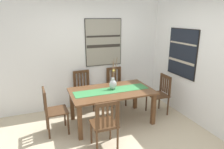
# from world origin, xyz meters

# --- Properties ---
(ground_plane) EXTENTS (6.40, 6.40, 0.03)m
(ground_plane) POSITION_xyz_m (0.00, 0.00, -0.01)
(ground_plane) COLOR beige
(wall_back) EXTENTS (6.40, 0.12, 2.70)m
(wall_back) POSITION_xyz_m (0.00, 1.86, 1.35)
(wall_back) COLOR white
(wall_back) RESTS_ON ground_plane
(wall_side) EXTENTS (0.12, 6.40, 2.70)m
(wall_side) POSITION_xyz_m (1.86, 0.00, 1.35)
(wall_side) COLOR white
(wall_side) RESTS_ON ground_plane
(dining_table) EXTENTS (1.71, 0.98, 0.72)m
(dining_table) POSITION_xyz_m (0.13, 0.76, 0.62)
(dining_table) COLOR brown
(dining_table) RESTS_ON ground_plane
(table_runner) EXTENTS (1.58, 0.36, 0.01)m
(table_runner) POSITION_xyz_m (0.13, 0.76, 0.72)
(table_runner) COLOR #388447
(table_runner) RESTS_ON dining_table
(centerpiece_vase) EXTENTS (0.21, 0.22, 0.66)m
(centerpiece_vase) POSITION_xyz_m (0.18, 0.81, 0.85)
(centerpiece_vase) COLOR silver
(centerpiece_vase) RESTS_ON dining_table
(chair_0) EXTENTS (0.44, 0.44, 0.95)m
(chair_0) POSITION_xyz_m (-0.29, 1.60, 0.50)
(chair_0) COLOR #4C301C
(chair_0) RESTS_ON ground_plane
(chair_1) EXTENTS (0.43, 0.43, 0.95)m
(chair_1) POSITION_xyz_m (0.56, 1.60, 0.50)
(chair_1) COLOR #4C301C
(chair_1) RESTS_ON ground_plane
(chair_2) EXTENTS (0.42, 0.42, 0.93)m
(chair_2) POSITION_xyz_m (-0.31, -0.09, 0.49)
(chair_2) COLOR #4C301C
(chair_2) RESTS_ON ground_plane
(chair_3) EXTENTS (0.43, 0.43, 0.92)m
(chair_3) POSITION_xyz_m (1.33, 0.75, 0.49)
(chair_3) COLOR #4C301C
(chair_3) RESTS_ON ground_plane
(chair_4) EXTENTS (0.44, 0.44, 0.92)m
(chair_4) POSITION_xyz_m (-1.07, 0.76, 0.49)
(chair_4) COLOR #4C301C
(chair_4) RESTS_ON ground_plane
(painting_on_back_wall) EXTENTS (0.92, 0.05, 1.15)m
(painting_on_back_wall) POSITION_xyz_m (0.31, 1.79, 1.59)
(painting_on_back_wall) COLOR black
(painting_on_side_wall) EXTENTS (0.05, 0.90, 1.07)m
(painting_on_side_wall) POSITION_xyz_m (1.79, 0.67, 1.42)
(painting_on_side_wall) COLOR black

